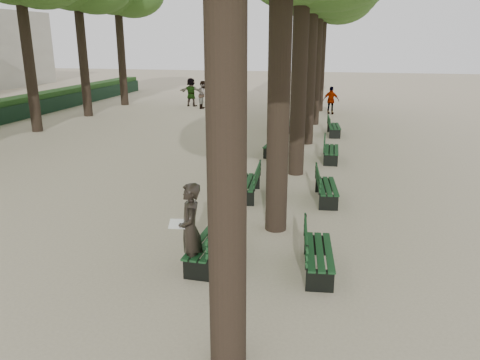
# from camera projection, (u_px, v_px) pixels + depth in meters

# --- Properties ---
(ground) EXTENTS (120.00, 120.00, 0.00)m
(ground) POSITION_uv_depth(u_px,v_px,m) (177.00, 282.00, 9.01)
(ground) COLOR tan
(ground) RESTS_ON ground
(bench_left_0) EXTENTS (0.62, 1.81, 0.92)m
(bench_left_0) POSITION_uv_depth(u_px,v_px,m) (208.00, 250.00, 9.72)
(bench_left_0) COLOR black
(bench_left_0) RESTS_ON ground
(bench_left_1) EXTENTS (0.70, 1.84, 0.92)m
(bench_left_1) POSITION_uv_depth(u_px,v_px,m) (248.00, 188.00, 13.77)
(bench_left_1) COLOR black
(bench_left_1) RESTS_ON ground
(bench_left_2) EXTENTS (0.70, 1.84, 0.92)m
(bench_left_2) POSITION_uv_depth(u_px,v_px,m) (274.00, 148.00, 18.80)
(bench_left_2) COLOR black
(bench_left_2) RESTS_ON ground
(bench_left_3) EXTENTS (0.60, 1.81, 0.92)m
(bench_left_3) POSITION_uv_depth(u_px,v_px,m) (288.00, 126.00, 23.52)
(bench_left_3) COLOR black
(bench_left_3) RESTS_ON ground
(bench_right_0) EXTENTS (0.74, 1.85, 0.92)m
(bench_right_0) POSITION_uv_depth(u_px,v_px,m) (318.00, 259.00, 9.32)
(bench_right_0) COLOR black
(bench_right_0) RESTS_ON ground
(bench_right_1) EXTENTS (0.78, 1.85, 0.92)m
(bench_right_1) POSITION_uv_depth(u_px,v_px,m) (326.00, 192.00, 13.41)
(bench_right_1) COLOR black
(bench_right_1) RESTS_ON ground
(bench_right_2) EXTENTS (0.61, 1.81, 0.92)m
(bench_right_2) POSITION_uv_depth(u_px,v_px,m) (331.00, 154.00, 17.80)
(bench_right_2) COLOR black
(bench_right_2) RESTS_ON ground
(bench_right_3) EXTENTS (0.73, 1.84, 0.92)m
(bench_right_3) POSITION_uv_depth(u_px,v_px,m) (334.00, 130.00, 22.51)
(bench_right_3) COLOR black
(bench_right_3) RESTS_ON ground
(man_with_map) EXTENTS (0.74, 0.84, 1.89)m
(man_with_map) POSITION_uv_depth(u_px,v_px,m) (190.00, 230.00, 9.04)
(man_with_map) COLOR black
(man_with_map) RESTS_ON ground
(pedestrian_e) EXTENTS (1.81, 0.56, 1.92)m
(pedestrian_e) POSITION_uv_depth(u_px,v_px,m) (191.00, 92.00, 32.00)
(pedestrian_e) COLOR #262628
(pedestrian_e) RESTS_ON ground
(pedestrian_a) EXTENTS (0.43, 0.91, 1.81)m
(pedestrian_a) POSITION_uv_depth(u_px,v_px,m) (203.00, 95.00, 30.99)
(pedestrian_a) COLOR #262628
(pedestrian_a) RESTS_ON ground
(pedestrian_c) EXTENTS (1.04, 0.56, 1.69)m
(pedestrian_c) POSITION_uv_depth(u_px,v_px,m) (331.00, 100.00, 28.65)
(pedestrian_c) COLOR #262628
(pedestrian_c) RESTS_ON ground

